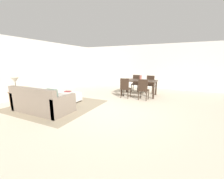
# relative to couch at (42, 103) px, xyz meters

# --- Properties ---
(ground_plane) EXTENTS (10.80, 10.80, 0.00)m
(ground_plane) POSITION_rel_couch_xyz_m (2.11, 1.06, -0.30)
(ground_plane) COLOR beige
(wall_back) EXTENTS (9.00, 0.12, 2.70)m
(wall_back) POSITION_rel_couch_xyz_m (2.11, 6.06, 1.05)
(wall_back) COLOR silver
(wall_back) RESTS_ON ground_plane
(wall_left) EXTENTS (0.12, 11.00, 2.70)m
(wall_left) POSITION_rel_couch_xyz_m (-2.39, 1.56, 1.05)
(wall_left) COLOR silver
(wall_left) RESTS_ON ground_plane
(area_rug) EXTENTS (3.00, 2.80, 0.01)m
(area_rug) POSITION_rel_couch_xyz_m (-0.05, 0.68, -0.29)
(area_rug) COLOR gray
(area_rug) RESTS_ON ground_plane
(couch) EXTENTS (2.02, 0.95, 0.86)m
(couch) POSITION_rel_couch_xyz_m (0.00, 0.00, 0.00)
(couch) COLOR gray
(couch) RESTS_ON ground_plane
(ottoman_table) EXTENTS (1.18, 0.51, 0.39)m
(ottoman_table) POSITION_rel_couch_xyz_m (-0.10, 1.30, -0.07)
(ottoman_table) COLOR silver
(ottoman_table) RESTS_ON ground_plane
(side_table) EXTENTS (0.40, 0.40, 0.57)m
(side_table) POSITION_rel_couch_xyz_m (-1.31, -0.01, 0.15)
(side_table) COLOR brown
(side_table) RESTS_ON ground_plane
(table_lamp) EXTENTS (0.26, 0.26, 0.53)m
(table_lamp) POSITION_rel_couch_xyz_m (-1.31, -0.01, 0.68)
(table_lamp) COLOR brown
(table_lamp) RESTS_ON side_table
(dining_table) EXTENTS (1.65, 0.91, 0.76)m
(dining_table) POSITION_rel_couch_xyz_m (2.39, 3.64, 0.37)
(dining_table) COLOR #332319
(dining_table) RESTS_ON ground_plane
(dining_chair_near_left) EXTENTS (0.42, 0.42, 0.92)m
(dining_chair_near_left) POSITION_rel_couch_xyz_m (1.96, 2.81, 0.22)
(dining_chair_near_left) COLOR #332319
(dining_chair_near_left) RESTS_ON ground_plane
(dining_chair_near_right) EXTENTS (0.42, 0.42, 0.92)m
(dining_chair_near_right) POSITION_rel_couch_xyz_m (2.78, 2.81, 0.22)
(dining_chair_near_right) COLOR #332319
(dining_chair_near_right) RESTS_ON ground_plane
(dining_chair_far_left) EXTENTS (0.41, 0.41, 0.92)m
(dining_chair_far_left) POSITION_rel_couch_xyz_m (2.00, 4.45, 0.22)
(dining_chair_far_left) COLOR #332319
(dining_chair_far_left) RESTS_ON ground_plane
(dining_chair_far_right) EXTENTS (0.40, 0.40, 0.92)m
(dining_chair_far_right) POSITION_rel_couch_xyz_m (2.78, 4.43, 0.22)
(dining_chair_far_right) COLOR #332319
(dining_chair_far_right) RESTS_ON ground_plane
(vase_centerpiece) EXTENTS (0.11, 0.11, 0.23)m
(vase_centerpiece) POSITION_rel_couch_xyz_m (2.44, 3.69, 0.58)
(vase_centerpiece) COLOR #B26659
(vase_centerpiece) RESTS_ON dining_table
(book_on_ottoman) EXTENTS (0.30, 0.26, 0.03)m
(book_on_ottoman) POSITION_rel_couch_xyz_m (-0.11, 1.36, 0.11)
(book_on_ottoman) COLOR maroon
(book_on_ottoman) RESTS_ON ottoman_table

